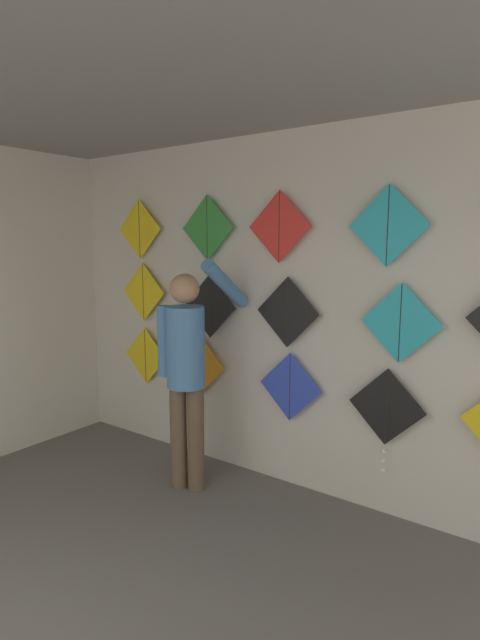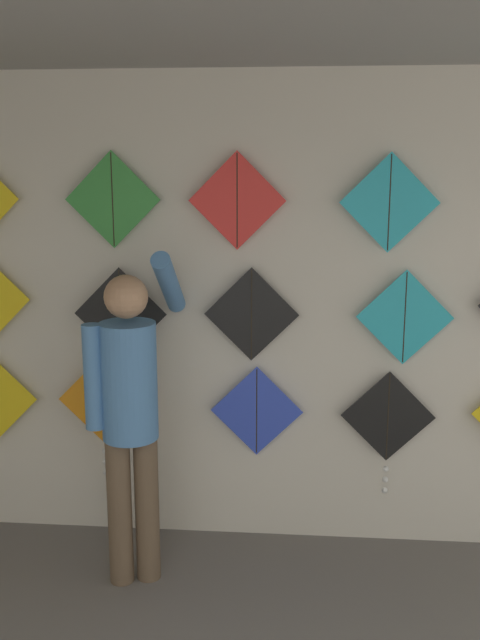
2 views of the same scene
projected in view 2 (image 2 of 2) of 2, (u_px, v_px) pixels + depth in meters
back_panel at (251, 316)px, 4.23m from camera, size 5.61×0.06×2.80m
shopkeeper at (130, 402)px, 3.80m from camera, size 0.45×0.70×1.84m
kite_1 at (103, 406)px, 4.34m from camera, size 0.55×0.04×0.76m
kite_2 at (257, 411)px, 4.26m from camera, size 0.55×0.01×0.55m
kite_3 at (388, 423)px, 4.21m from camera, size 0.55×0.04×0.76m
kite_6 at (120, 314)px, 4.20m from camera, size 0.55×0.01×0.55m
kite_7 at (251, 314)px, 4.14m from camera, size 0.55×0.01×0.55m
kite_8 at (405, 317)px, 4.06m from camera, size 0.55×0.01×0.55m
kite_11 at (113, 200)px, 4.06m from camera, size 0.55×0.01×0.55m
kite_12 at (237, 201)px, 4.00m from camera, size 0.55×0.01×0.55m
kite_13 at (390, 203)px, 3.93m from camera, size 0.55×0.01×0.55m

